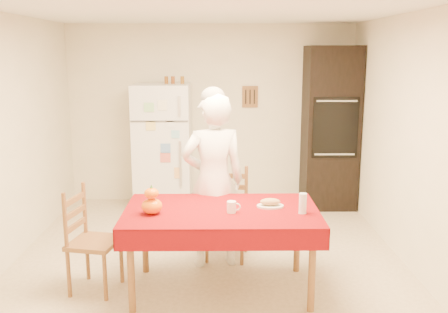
{
  "coord_description": "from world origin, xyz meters",
  "views": [
    {
      "loc": [
        0.11,
        -4.79,
        2.11
      ],
      "look_at": [
        0.16,
        0.2,
        1.07
      ],
      "focal_mm": 40.0,
      "sensor_mm": 36.0,
      "label": 1
    }
  ],
  "objects_px": {
    "chair_far": "(228,209)",
    "coffee_mug": "(231,207)",
    "oven_cabinet": "(330,128)",
    "seated_woman": "(213,181)",
    "chair_left": "(87,236)",
    "pumpkin_lower": "(152,206)",
    "wine_glass": "(303,203)",
    "dining_table": "(221,217)",
    "bread_plate": "(270,206)",
    "refrigerator": "(163,147)"
  },
  "relations": [
    {
      "from": "chair_left",
      "to": "seated_woman",
      "type": "height_order",
      "value": "seated_woman"
    },
    {
      "from": "oven_cabinet",
      "to": "coffee_mug",
      "type": "bearing_deg",
      "value": -118.3
    },
    {
      "from": "seated_woman",
      "to": "bread_plate",
      "type": "xyz_separation_m",
      "value": [
        0.51,
        -0.51,
        -0.1
      ]
    },
    {
      "from": "chair_far",
      "to": "coffee_mug",
      "type": "bearing_deg",
      "value": -79.43
    },
    {
      "from": "wine_glass",
      "to": "bread_plate",
      "type": "relative_size",
      "value": 0.73
    },
    {
      "from": "coffee_mug",
      "to": "bread_plate",
      "type": "height_order",
      "value": "coffee_mug"
    },
    {
      "from": "dining_table",
      "to": "bread_plate",
      "type": "bearing_deg",
      "value": 8.22
    },
    {
      "from": "oven_cabinet",
      "to": "pumpkin_lower",
      "type": "height_order",
      "value": "oven_cabinet"
    },
    {
      "from": "refrigerator",
      "to": "pumpkin_lower",
      "type": "xyz_separation_m",
      "value": [
        0.19,
        -2.6,
        -0.02
      ]
    },
    {
      "from": "dining_table",
      "to": "seated_woman",
      "type": "bearing_deg",
      "value": 97.55
    },
    {
      "from": "pumpkin_lower",
      "to": "bread_plate",
      "type": "xyz_separation_m",
      "value": [
        1.03,
        0.17,
        -0.06
      ]
    },
    {
      "from": "wine_glass",
      "to": "chair_left",
      "type": "bearing_deg",
      "value": 175.49
    },
    {
      "from": "refrigerator",
      "to": "wine_glass",
      "type": "height_order",
      "value": "refrigerator"
    },
    {
      "from": "chair_far",
      "to": "bread_plate",
      "type": "relative_size",
      "value": 3.96
    },
    {
      "from": "dining_table",
      "to": "coffee_mug",
      "type": "distance_m",
      "value": 0.17
    },
    {
      "from": "chair_left",
      "to": "pumpkin_lower",
      "type": "relative_size",
      "value": 5.31
    },
    {
      "from": "refrigerator",
      "to": "chair_left",
      "type": "height_order",
      "value": "refrigerator"
    },
    {
      "from": "oven_cabinet",
      "to": "dining_table",
      "type": "bearing_deg",
      "value": -120.58
    },
    {
      "from": "seated_woman",
      "to": "bread_plate",
      "type": "distance_m",
      "value": 0.73
    },
    {
      "from": "refrigerator",
      "to": "pumpkin_lower",
      "type": "height_order",
      "value": "refrigerator"
    },
    {
      "from": "oven_cabinet",
      "to": "seated_woman",
      "type": "relative_size",
      "value": 1.27
    },
    {
      "from": "refrigerator",
      "to": "seated_woman",
      "type": "relative_size",
      "value": 0.98
    },
    {
      "from": "pumpkin_lower",
      "to": "chair_far",
      "type": "bearing_deg",
      "value": 53.94
    },
    {
      "from": "coffee_mug",
      "to": "wine_glass",
      "type": "relative_size",
      "value": 0.57
    },
    {
      "from": "oven_cabinet",
      "to": "seated_woman",
      "type": "distance_m",
      "value": 2.53
    },
    {
      "from": "oven_cabinet",
      "to": "bread_plate",
      "type": "height_order",
      "value": "oven_cabinet"
    },
    {
      "from": "seated_woman",
      "to": "wine_glass",
      "type": "bearing_deg",
      "value": 127.81
    },
    {
      "from": "seated_woman",
      "to": "chair_far",
      "type": "bearing_deg",
      "value": -132.89
    },
    {
      "from": "refrigerator",
      "to": "seated_woman",
      "type": "distance_m",
      "value": 2.05
    },
    {
      "from": "chair_left",
      "to": "refrigerator",
      "type": "bearing_deg",
      "value": 2.2
    },
    {
      "from": "pumpkin_lower",
      "to": "wine_glass",
      "type": "bearing_deg",
      "value": -0.14
    },
    {
      "from": "refrigerator",
      "to": "chair_far",
      "type": "distance_m",
      "value": 1.92
    },
    {
      "from": "seated_woman",
      "to": "wine_glass",
      "type": "height_order",
      "value": "seated_woman"
    },
    {
      "from": "chair_far",
      "to": "bread_plate",
      "type": "distance_m",
      "value": 0.86
    },
    {
      "from": "oven_cabinet",
      "to": "bread_plate",
      "type": "bearing_deg",
      "value": -113.27
    },
    {
      "from": "oven_cabinet",
      "to": "coffee_mug",
      "type": "distance_m",
      "value": 2.99
    },
    {
      "from": "dining_table",
      "to": "seated_woman",
      "type": "xyz_separation_m",
      "value": [
        -0.08,
        0.57,
        0.18
      ]
    },
    {
      "from": "chair_far",
      "to": "wine_glass",
      "type": "distance_m",
      "value": 1.16
    },
    {
      "from": "chair_left",
      "to": "seated_woman",
      "type": "relative_size",
      "value": 0.55
    },
    {
      "from": "oven_cabinet",
      "to": "wine_glass",
      "type": "height_order",
      "value": "oven_cabinet"
    },
    {
      "from": "oven_cabinet",
      "to": "seated_woman",
      "type": "xyz_separation_m",
      "value": [
        -1.57,
        -1.97,
        -0.23
      ]
    },
    {
      "from": "chair_left",
      "to": "pumpkin_lower",
      "type": "distance_m",
      "value": 0.7
    },
    {
      "from": "dining_table",
      "to": "chair_far",
      "type": "height_order",
      "value": "chair_far"
    },
    {
      "from": "chair_left",
      "to": "bread_plate",
      "type": "height_order",
      "value": "chair_left"
    },
    {
      "from": "bread_plate",
      "to": "chair_far",
      "type": "bearing_deg",
      "value": 116.26
    },
    {
      "from": "pumpkin_lower",
      "to": "bread_plate",
      "type": "relative_size",
      "value": 0.75
    },
    {
      "from": "oven_cabinet",
      "to": "coffee_mug",
      "type": "relative_size",
      "value": 22.0
    },
    {
      "from": "seated_woman",
      "to": "pumpkin_lower",
      "type": "distance_m",
      "value": 0.85
    },
    {
      "from": "oven_cabinet",
      "to": "chair_far",
      "type": "height_order",
      "value": "oven_cabinet"
    },
    {
      "from": "dining_table",
      "to": "coffee_mug",
      "type": "relative_size",
      "value": 17.0
    }
  ]
}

